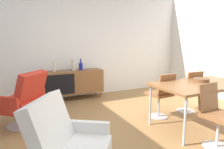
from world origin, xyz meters
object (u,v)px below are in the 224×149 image
(sideboard, at_px, (70,82))
(lounge_chair_red, at_px, (23,99))
(dining_table, at_px, (201,86))
(dining_chair_back_right, at_px, (189,90))
(armchair_black_shell, at_px, (69,149))
(vase_cobalt, at_px, (81,66))
(wooden_bowl_on_table, at_px, (201,80))
(dining_chair_front_left, at_px, (215,113))
(dining_chair_back_left, at_px, (161,94))
(vase_sculptural_dark, at_px, (54,67))
(vase_ceramic_small, at_px, (74,65))

(sideboard, xyz_separation_m, lounge_chair_red, (-1.09, -1.21, 0.03))
(dining_table, distance_m, dining_chair_back_right, 0.70)
(armchair_black_shell, bearing_deg, dining_chair_back_right, 23.21)
(vase_cobalt, distance_m, wooden_bowl_on_table, 2.78)
(dining_chair_front_left, distance_m, lounge_chair_red, 2.95)
(armchair_black_shell, bearing_deg, dining_table, 14.31)
(dining_chair_back_left, relative_size, lounge_chair_red, 0.90)
(armchair_black_shell, bearing_deg, wooden_bowl_on_table, 15.71)
(dining_chair_front_left, bearing_deg, vase_sculptural_dark, 117.62)
(wooden_bowl_on_table, bearing_deg, vase_ceramic_small, 123.67)
(dining_chair_back_right, distance_m, armchair_black_shell, 2.94)
(vase_cobalt, height_order, vase_ceramic_small, vase_cobalt)
(sideboard, distance_m, dining_chair_back_right, 2.73)
(vase_ceramic_small, height_order, dining_chair_back_left, vase_ceramic_small)
(vase_sculptural_dark, bearing_deg, vase_cobalt, -0.00)
(dining_chair_back_left, bearing_deg, armchair_black_shell, -150.02)
(sideboard, distance_m, vase_sculptural_dark, 0.54)
(vase_sculptural_dark, distance_m, vase_ceramic_small, 0.47)
(vase_cobalt, xyz_separation_m, vase_sculptural_dark, (-0.65, 0.00, 0.02))
(dining_chair_back_left, xyz_separation_m, lounge_chair_red, (-2.33, 0.71, -0.00))
(vase_sculptural_dark, height_order, wooden_bowl_on_table, vase_sculptural_dark)
(sideboard, relative_size, dining_chair_front_left, 1.87)
(wooden_bowl_on_table, xyz_separation_m, lounge_chair_red, (-2.79, 1.18, -0.30))
(dining_table, relative_size, armchair_black_shell, 1.69)
(vase_ceramic_small, bearing_deg, dining_chair_front_left, -69.69)
(dining_table, relative_size, wooden_bowl_on_table, 6.15)
(vase_ceramic_small, relative_size, lounge_chair_red, 0.29)
(dining_chair_back_left, bearing_deg, lounge_chair_red, 163.01)
(dining_chair_front_left, xyz_separation_m, dining_chair_back_left, (0.01, 1.12, 0.00))
(vase_sculptural_dark, relative_size, armchair_black_shell, 0.25)
(vase_ceramic_small, relative_size, dining_table, 0.17)
(vase_sculptural_dark, relative_size, dining_chair_back_right, 0.27)
(vase_ceramic_small, bearing_deg, dining_table, -59.22)
(sideboard, bearing_deg, armchair_black_shell, -104.09)
(dining_chair_back_right, xyz_separation_m, armchair_black_shell, (-2.70, -1.16, -0.00))
(sideboard, xyz_separation_m, dining_chair_back_right, (1.93, -1.93, 0.03))
(dining_chair_back_right, bearing_deg, dining_table, -121.95)
(sideboard, distance_m, armchair_black_shell, 3.18)
(dining_table, relative_size, lounge_chair_red, 1.69)
(vase_ceramic_small, bearing_deg, vase_sculptural_dark, 180.00)
(sideboard, relative_size, dining_chair_back_left, 1.87)
(vase_ceramic_small, bearing_deg, sideboard, -178.94)
(vase_cobalt, xyz_separation_m, armchair_black_shell, (-1.06, -3.09, -0.35))
(vase_cobalt, xyz_separation_m, vase_ceramic_small, (-0.18, 0.00, 0.04))
(dining_chair_back_left, height_order, armchair_black_shell, armchair_black_shell)
(vase_sculptural_dark, bearing_deg, dining_chair_back_right, -40.01)
(dining_chair_front_left, height_order, armchair_black_shell, armchair_black_shell)
(vase_sculptural_dark, distance_m, dining_chair_front_left, 3.46)
(dining_chair_front_left, bearing_deg, dining_chair_back_right, 57.86)
(armchair_black_shell, bearing_deg, vase_cobalt, 71.10)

